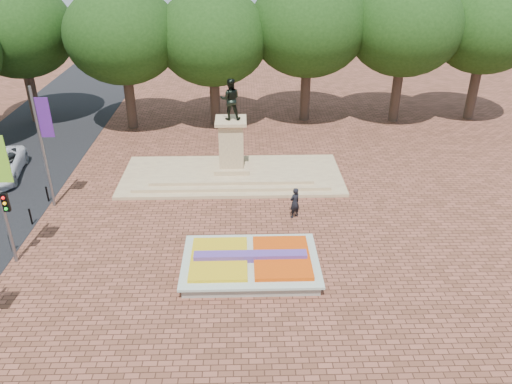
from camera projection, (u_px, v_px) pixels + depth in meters
ground at (230, 246)px, 25.03m from camera, size 90.00×90.00×0.00m
flower_bed at (251, 263)px, 23.11m from camera, size 6.30×4.30×0.91m
monument at (232, 164)px, 31.72m from camera, size 14.00×6.00×6.40m
tree_row_back at (263, 41)px, 37.99m from camera, size 44.80×8.80×10.43m
pedestrian at (295, 203)px, 27.20m from camera, size 0.78×0.72×1.78m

